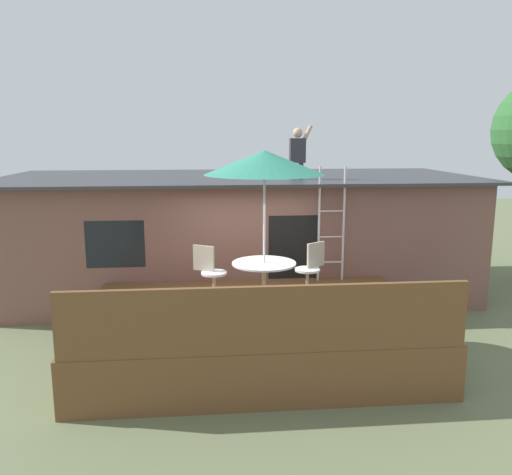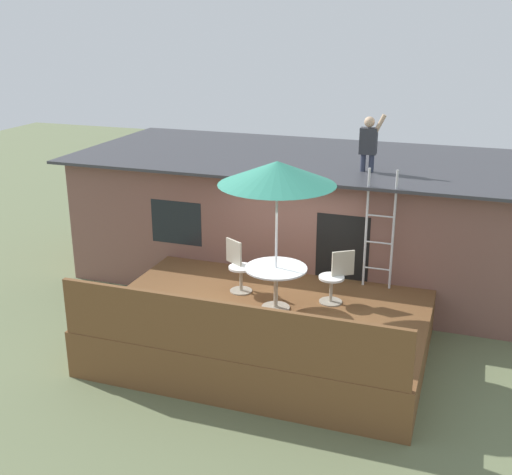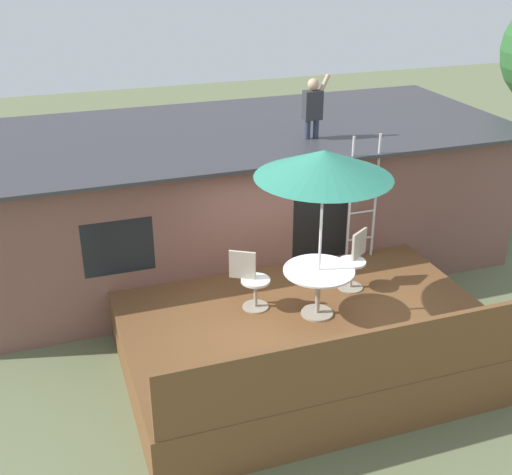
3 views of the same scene
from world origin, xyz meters
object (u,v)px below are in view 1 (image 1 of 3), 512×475
Objects in this scene: step_ladder at (331,224)px; patio_chair_left at (210,273)px; patio_table at (264,272)px; person_figure at (298,150)px; patio_umbrella at (264,163)px; patio_chair_right at (310,269)px.

patio_chair_left is at bearing -157.14° from step_ladder.
person_figure is (0.99, 2.65, 1.89)m from patio_table.
patio_table is at bearing -134.22° from step_ladder.
patio_table is 1.76m from patio_umbrella.
step_ladder is at bearing -68.06° from person_figure.
step_ladder reaches higher than patio_table.
patio_chair_left is (-0.87, 0.52, -1.89)m from patio_umbrella.
patio_umbrella is 2.83m from person_figure.
patio_umbrella is at bearing 0.00° from patio_chair_right.
patio_umbrella is 2.29× the size of person_figure.
person_figure is (0.99, 2.65, 0.13)m from patio_umbrella.
patio_table is 0.94× the size of person_figure.
patio_table is 3.40m from person_figure.
patio_table is at bearing -110.55° from person_figure.
patio_table is at bearing 63.43° from patio_umbrella.
patio_chair_right is (0.88, 0.59, -0.13)m from patio_table.
patio_umbrella is 2.76× the size of patio_chair_left.
person_figure reaches higher than patio_chair_right.
patio_umbrella reaches higher than patio_table.
patio_table is 0.41× the size of patio_umbrella.
patio_chair_left is 1.00× the size of patio_chair_right.
patio_table is 2.15m from step_ladder.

